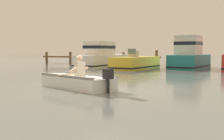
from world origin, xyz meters
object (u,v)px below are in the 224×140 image
(moored_boat_white, at_px, (102,57))
(moored_boat_teal, at_px, (189,56))
(moored_boat_yellow, at_px, (136,63))
(rowboat_with_person, at_px, (76,81))

(moored_boat_white, bearing_deg, moored_boat_teal, -0.47)
(moored_boat_yellow, relative_size, moored_boat_teal, 0.99)
(moored_boat_yellow, distance_m, moored_boat_teal, 4.04)
(moored_boat_white, bearing_deg, rowboat_with_person, -70.33)
(moored_boat_white, relative_size, moored_boat_yellow, 1.27)
(moored_boat_white, height_order, moored_boat_yellow, moored_boat_white)
(moored_boat_white, xyz_separation_m, moored_boat_yellow, (3.47, -1.86, -0.35))
(moored_boat_yellow, bearing_deg, moored_boat_white, 151.84)
(moored_boat_teal, bearing_deg, moored_boat_white, 179.53)
(moored_boat_white, height_order, moored_boat_teal, moored_boat_teal)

